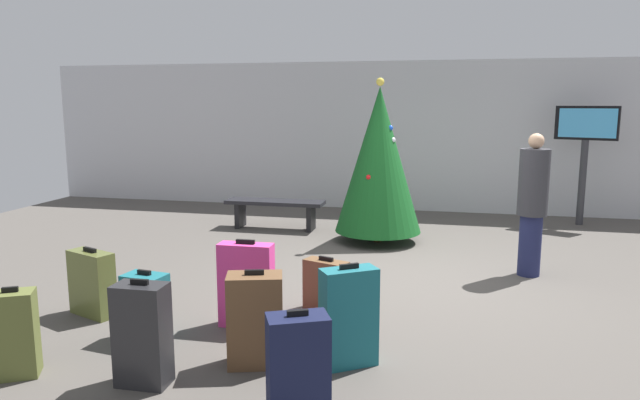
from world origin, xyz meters
TOP-DOWN VIEW (x-y plane):
  - ground_plane at (0.00, 0.00)m, footprint 16.00×16.00m
  - back_wall at (0.00, 4.62)m, footprint 16.00×0.20m
  - holiday_tree at (-0.68, 1.81)m, footprint 1.29×1.29m
  - flight_info_kiosk at (2.57, 3.81)m, footprint 0.96×0.44m
  - waiting_bench at (-2.46, 2.33)m, footprint 1.65×0.44m
  - traveller_0 at (1.34, 0.50)m, footprint 0.44×0.44m
  - suitcase_0 at (-1.46, -1.80)m, footprint 0.51×0.19m
  - suitcase_1 at (-3.05, -1.87)m, footprint 0.55×0.37m
  - suitcase_2 at (-0.60, -3.15)m, footprint 0.48×0.40m
  - suitcase_3 at (-0.82, -1.24)m, footprint 0.49×0.33m
  - suitcase_4 at (-1.11, -2.55)m, footprint 0.50×0.39m
  - suitcase_5 at (-2.23, -2.27)m, footprint 0.40×0.29m
  - suitcase_6 at (-1.82, -3.05)m, footprint 0.39×0.24m
  - suitcase_7 at (-2.84, -3.15)m, footprint 0.39×0.35m
  - suitcase_8 at (-0.39, -2.40)m, footprint 0.48×0.41m

SIDE VIEW (x-z plane):
  - ground_plane at x=0.00m, z-range 0.00..0.00m
  - suitcase_3 at x=-0.82m, z-range -0.02..0.54m
  - suitcase_5 at x=-2.23m, z-range -0.02..0.61m
  - suitcase_1 at x=-3.05m, z-range -0.02..0.67m
  - suitcase_7 at x=-2.84m, z-range -0.02..0.69m
  - suitcase_2 at x=-0.60m, z-range -0.02..0.70m
  - waiting_bench at x=-2.46m, z-range 0.13..0.61m
  - suitcase_4 at x=-1.11m, z-range -0.02..0.77m
  - suitcase_6 at x=-1.82m, z-range -0.02..0.80m
  - suitcase_0 at x=-1.46m, z-range -0.02..0.82m
  - suitcase_8 at x=-0.39m, z-range -0.02..0.82m
  - traveller_0 at x=1.34m, z-range 0.04..1.77m
  - holiday_tree at x=-0.68m, z-range 0.02..2.47m
  - back_wall at x=0.00m, z-range 0.00..2.87m
  - flight_info_kiosk at x=2.57m, z-range 0.43..2.47m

